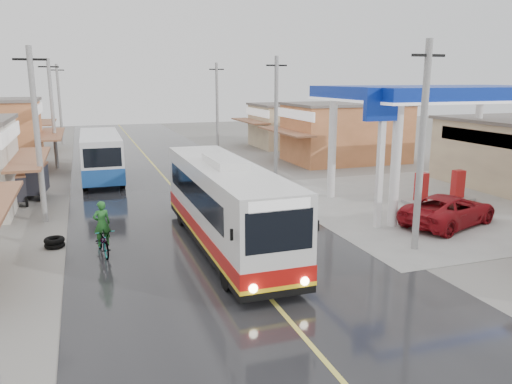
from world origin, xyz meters
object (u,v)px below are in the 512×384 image
(jeepney, at_px, (449,210))
(tricycle_near, at_px, (12,187))
(coach_bus, at_px, (225,205))
(tyre_stack, at_px, (54,242))
(second_bus, at_px, (101,155))
(tricycle_far, at_px, (32,179))
(cyclist, at_px, (103,237))

(jeepney, distance_m, tricycle_near, 22.15)
(coach_bus, xyz_separation_m, tyre_stack, (-6.46, 2.17, -1.54))
(second_bus, xyz_separation_m, tricycle_far, (-3.94, -4.14, -0.56))
(jeepney, relative_size, tricycle_near, 2.34)
(coach_bus, relative_size, tricycle_near, 5.26)
(tricycle_near, distance_m, tricycle_far, 1.66)
(tricycle_near, bearing_deg, tyre_stack, -82.47)
(cyclist, relative_size, tricycle_near, 0.98)
(tricycle_near, distance_m, tyre_stack, 8.55)
(second_bus, bearing_deg, cyclist, -91.56)
(tricycle_near, bearing_deg, jeepney, -37.93)
(jeepney, bearing_deg, cyclist, 66.23)
(coach_bus, xyz_separation_m, tricycle_far, (-7.98, 11.76, -0.67))
(jeepney, relative_size, cyclist, 2.40)
(cyclist, distance_m, tyre_stack, 2.40)
(tricycle_far, bearing_deg, second_bus, 52.56)
(coach_bus, xyz_separation_m, tricycle_near, (-8.85, 10.35, -0.78))
(second_bus, bearing_deg, tricycle_near, -130.16)
(second_bus, height_order, tricycle_far, second_bus)
(second_bus, bearing_deg, coach_bus, -75.02)
(coach_bus, xyz_separation_m, second_bus, (-4.04, 15.90, -0.11))
(cyclist, xyz_separation_m, tyre_stack, (-1.81, 1.49, -0.50))
(jeepney, xyz_separation_m, tricycle_near, (-19.34, 10.80, 0.24))
(second_bus, height_order, jeepney, second_bus)
(coach_bus, distance_m, second_bus, 16.41)
(tyre_stack, bearing_deg, jeepney, -8.78)
(coach_bus, height_order, tyre_stack, coach_bus)
(cyclist, height_order, tricycle_near, cyclist)
(coach_bus, bearing_deg, cyclist, 171.64)
(tricycle_near, height_order, tyre_stack, tricycle_near)
(tricycle_near, bearing_deg, tricycle_far, 49.53)
(second_bus, xyz_separation_m, jeepney, (14.52, -16.35, -0.91))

